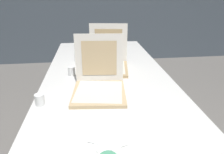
{
  "coord_description": "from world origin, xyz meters",
  "views": [
    {
      "loc": [
        -0.13,
        -0.83,
        1.37
      ],
      "look_at": [
        0.02,
        0.43,
        0.79
      ],
      "focal_mm": 31.35,
      "sensor_mm": 36.0,
      "label": 1
    }
  ],
  "objects_px": {
    "pizza_box_front": "(99,85)",
    "pizza_box_middle": "(108,62)",
    "cup_white_far": "(78,58)",
    "cup_white_near_left": "(40,100)",
    "napkin_pile": "(105,139)",
    "table": "(107,80)",
    "cup_white_mid": "(72,71)"
  },
  "relations": [
    {
      "from": "pizza_box_middle",
      "to": "napkin_pile",
      "type": "xyz_separation_m",
      "value": [
        -0.1,
        -0.89,
        -0.05
      ]
    },
    {
      "from": "cup_white_far",
      "to": "pizza_box_middle",
      "type": "bearing_deg",
      "value": -38.4
    },
    {
      "from": "table",
      "to": "napkin_pile",
      "type": "distance_m",
      "value": 0.73
    },
    {
      "from": "pizza_box_middle",
      "to": "napkin_pile",
      "type": "bearing_deg",
      "value": -87.85
    },
    {
      "from": "cup_white_near_left",
      "to": "napkin_pile",
      "type": "distance_m",
      "value": 0.5
    },
    {
      "from": "table",
      "to": "cup_white_mid",
      "type": "height_order",
      "value": "cup_white_mid"
    },
    {
      "from": "table",
      "to": "napkin_pile",
      "type": "relative_size",
      "value": 12.22
    },
    {
      "from": "table",
      "to": "cup_white_near_left",
      "type": "height_order",
      "value": "cup_white_near_left"
    },
    {
      "from": "pizza_box_front",
      "to": "pizza_box_middle",
      "type": "height_order",
      "value": "same"
    },
    {
      "from": "table",
      "to": "pizza_box_front",
      "type": "height_order",
      "value": "pizza_box_front"
    },
    {
      "from": "table",
      "to": "cup_white_near_left",
      "type": "xyz_separation_m",
      "value": [
        -0.44,
        -0.38,
        0.08
      ]
    },
    {
      "from": "cup_white_far",
      "to": "pizza_box_front",
      "type": "bearing_deg",
      "value": -74.87
    },
    {
      "from": "pizza_box_middle",
      "to": "cup_white_far",
      "type": "xyz_separation_m",
      "value": [
        -0.27,
        0.21,
        -0.02
      ]
    },
    {
      "from": "pizza_box_front",
      "to": "napkin_pile",
      "type": "distance_m",
      "value": 0.47
    },
    {
      "from": "napkin_pile",
      "to": "table",
      "type": "bearing_deg",
      "value": 84.02
    },
    {
      "from": "pizza_box_front",
      "to": "cup_white_far",
      "type": "relative_size",
      "value": 5.69
    },
    {
      "from": "pizza_box_front",
      "to": "cup_white_mid",
      "type": "xyz_separation_m",
      "value": [
        -0.2,
        0.31,
        -0.02
      ]
    },
    {
      "from": "pizza_box_middle",
      "to": "cup_white_mid",
      "type": "distance_m",
      "value": 0.32
    },
    {
      "from": "pizza_box_front",
      "to": "cup_white_near_left",
      "type": "bearing_deg",
      "value": -155.95
    },
    {
      "from": "table",
      "to": "cup_white_near_left",
      "type": "distance_m",
      "value": 0.59
    },
    {
      "from": "napkin_pile",
      "to": "cup_white_far",
      "type": "bearing_deg",
      "value": 99.0
    },
    {
      "from": "cup_white_mid",
      "to": "cup_white_near_left",
      "type": "distance_m",
      "value": 0.46
    },
    {
      "from": "table",
      "to": "cup_white_mid",
      "type": "xyz_separation_m",
      "value": [
        -0.28,
        0.05,
        0.08
      ]
    },
    {
      "from": "cup_white_far",
      "to": "napkin_pile",
      "type": "height_order",
      "value": "cup_white_far"
    },
    {
      "from": "cup_white_mid",
      "to": "napkin_pile",
      "type": "bearing_deg",
      "value": -74.96
    },
    {
      "from": "table",
      "to": "napkin_pile",
      "type": "xyz_separation_m",
      "value": [
        -0.08,
        -0.72,
        0.05
      ]
    },
    {
      "from": "table",
      "to": "pizza_box_middle",
      "type": "relative_size",
      "value": 5.22
    },
    {
      "from": "cup_white_far",
      "to": "napkin_pile",
      "type": "distance_m",
      "value": 1.11
    },
    {
      "from": "cup_white_far",
      "to": "cup_white_near_left",
      "type": "relative_size",
      "value": 1.0
    },
    {
      "from": "pizza_box_middle",
      "to": "cup_white_near_left",
      "type": "bearing_deg",
      "value": -121.74
    },
    {
      "from": "table",
      "to": "pizza_box_middle",
      "type": "height_order",
      "value": "pizza_box_middle"
    },
    {
      "from": "cup_white_far",
      "to": "cup_white_mid",
      "type": "height_order",
      "value": "same"
    }
  ]
}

